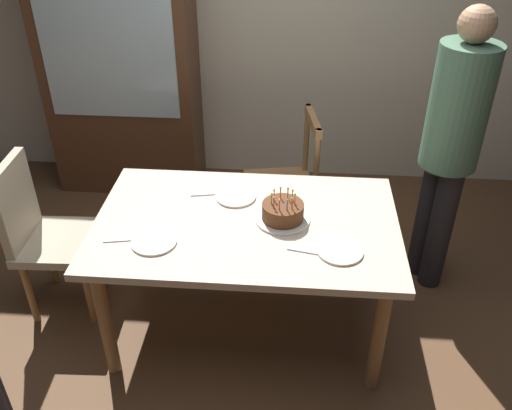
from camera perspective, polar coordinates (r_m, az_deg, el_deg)
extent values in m
plane|color=brown|center=(3.28, -0.89, -12.24)|extent=(6.40, 6.40, 0.00)
cube|color=beige|center=(4.27, 1.37, 19.26)|extent=(6.40, 0.10, 2.60)
cube|color=beige|center=(2.81, -1.02, -1.99)|extent=(1.55, 0.96, 0.04)
cylinder|color=#9E7042|center=(2.90, -15.35, -11.65)|extent=(0.07, 0.07, 0.70)
cylinder|color=#9E7042|center=(2.79, 12.59, -13.35)|extent=(0.07, 0.07, 0.70)
cylinder|color=#9E7042|center=(3.45, -11.59, -2.74)|extent=(0.07, 0.07, 0.70)
cylinder|color=#9E7042|center=(3.36, 11.23, -3.83)|extent=(0.07, 0.07, 0.70)
cylinder|color=silver|center=(2.81, 2.78, -1.46)|extent=(0.28, 0.28, 0.01)
cylinder|color=#563019|center=(2.78, 2.80, -0.64)|extent=(0.21, 0.21, 0.09)
cylinder|color=#F2994C|center=(2.74, 4.06, 0.53)|extent=(0.01, 0.01, 0.05)
sphere|color=#FFC64C|center=(2.72, 4.09, 1.12)|extent=(0.01, 0.01, 0.01)
cylinder|color=#66CC72|center=(2.77, 3.81, 0.95)|extent=(0.01, 0.01, 0.05)
sphere|color=#FFC64C|center=(2.75, 3.83, 1.54)|extent=(0.01, 0.01, 0.01)
cylinder|color=#D872CC|center=(2.79, 3.33, 1.17)|extent=(0.01, 0.01, 0.05)
sphere|color=#FFC64C|center=(2.77, 3.35, 1.75)|extent=(0.01, 0.01, 0.01)
cylinder|color=#F2994C|center=(2.79, 2.55, 1.22)|extent=(0.01, 0.01, 0.05)
sphere|color=#FFC64C|center=(2.77, 2.57, 1.81)|extent=(0.01, 0.01, 0.01)
cylinder|color=#D872CC|center=(2.77, 1.88, 1.00)|extent=(0.01, 0.01, 0.05)
sphere|color=#FFC64C|center=(2.75, 1.89, 1.59)|extent=(0.01, 0.01, 0.01)
cylinder|color=#66CC72|center=(2.74, 1.62, 0.61)|extent=(0.01, 0.01, 0.05)
sphere|color=#FFC64C|center=(2.72, 1.63, 1.20)|extent=(0.01, 0.01, 0.01)
cylinder|color=#E54C4C|center=(2.71, 1.85, 0.21)|extent=(0.01, 0.01, 0.05)
sphere|color=#FFC64C|center=(2.69, 1.86, 0.80)|extent=(0.01, 0.01, 0.01)
cylinder|color=#E54C4C|center=(2.69, 2.45, -0.05)|extent=(0.01, 0.01, 0.05)
sphere|color=#FFC64C|center=(2.68, 2.47, 0.55)|extent=(0.01, 0.01, 0.01)
cylinder|color=#4C7FE5|center=(2.69, 3.25, -0.07)|extent=(0.01, 0.01, 0.05)
sphere|color=#FFC64C|center=(2.68, 3.27, 0.53)|extent=(0.01, 0.01, 0.01)
cylinder|color=#E54C4C|center=(2.71, 3.76, 0.11)|extent=(0.01, 0.01, 0.05)
sphere|color=#FFC64C|center=(2.69, 3.79, 0.71)|extent=(0.01, 0.01, 0.01)
cylinder|color=silver|center=(2.70, -10.54, -3.77)|extent=(0.22, 0.22, 0.01)
cylinder|color=silver|center=(2.98, -2.11, 0.90)|extent=(0.22, 0.22, 0.01)
cylinder|color=silver|center=(2.62, 8.72, -4.72)|extent=(0.22, 0.22, 0.01)
cube|color=silver|center=(2.74, -13.76, -3.57)|extent=(0.18, 0.05, 0.01)
cube|color=silver|center=(3.02, -5.10, 1.12)|extent=(0.18, 0.05, 0.01)
cube|color=silver|center=(2.61, 5.21, -4.83)|extent=(0.18, 0.05, 0.01)
cube|color=#9E7042|center=(3.62, 2.41, 1.82)|extent=(0.51, 0.51, 0.05)
cylinder|color=#9E7042|center=(3.87, -0.48, 0.03)|extent=(0.04, 0.04, 0.42)
cylinder|color=#9E7042|center=(3.60, -0.02, -2.95)|extent=(0.04, 0.04, 0.42)
cylinder|color=#9E7042|center=(3.91, 4.49, 0.28)|extent=(0.04, 0.04, 0.42)
cylinder|color=#9E7042|center=(3.64, 5.32, -2.64)|extent=(0.04, 0.04, 0.42)
cylinder|color=#9E7042|center=(3.68, 5.26, 6.75)|extent=(0.04, 0.04, 0.50)
cylinder|color=#9E7042|center=(3.37, 6.28, 3.99)|extent=(0.04, 0.04, 0.50)
cube|color=#9E7042|center=(3.43, 5.95, 8.67)|extent=(0.11, 0.40, 0.06)
cube|color=tan|center=(3.32, -19.60, -3.64)|extent=(0.46, 0.46, 0.05)
cylinder|color=#9E7042|center=(3.29, -16.96, -8.85)|extent=(0.04, 0.04, 0.42)
cylinder|color=#9E7042|center=(3.53, -15.43, -5.16)|extent=(0.04, 0.04, 0.42)
cylinder|color=#9E7042|center=(3.41, -22.44, -8.42)|extent=(0.04, 0.04, 0.42)
cylinder|color=#9E7042|center=(3.65, -20.56, -4.90)|extent=(0.04, 0.04, 0.42)
cube|color=tan|center=(3.27, -23.68, 0.03)|extent=(0.07, 0.40, 0.50)
cylinder|color=#262328|center=(3.56, 17.33, -1.23)|extent=(0.14, 0.14, 0.82)
cylinder|color=#262328|center=(3.48, 18.56, -2.37)|extent=(0.14, 0.14, 0.82)
cylinder|color=#4C7259|center=(3.16, 20.30, 9.46)|extent=(0.32, 0.32, 0.69)
sphere|color=tan|center=(3.03, 21.96, 17.01)|extent=(0.19, 0.19, 0.19)
cube|color=#56331E|center=(4.29, -13.83, 13.52)|extent=(1.10, 0.44, 1.90)
cube|color=silver|center=(4.01, -15.24, 15.73)|extent=(0.94, 0.01, 1.04)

